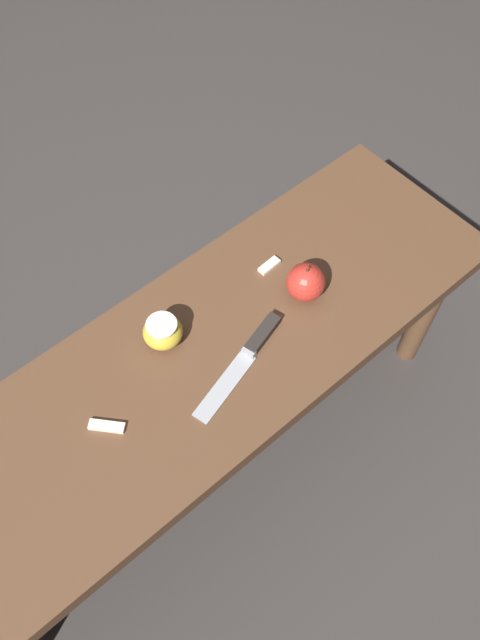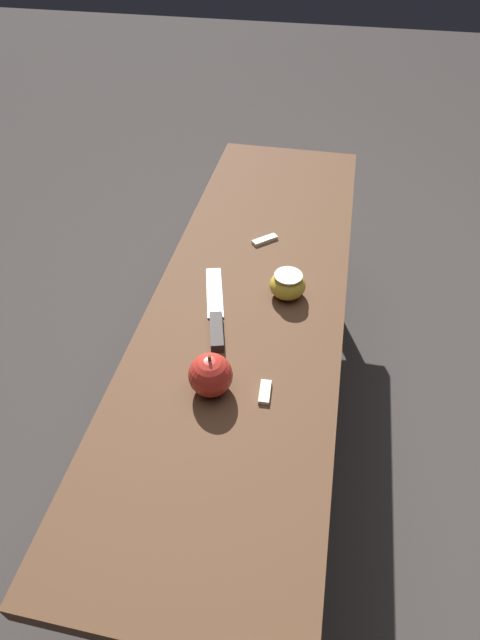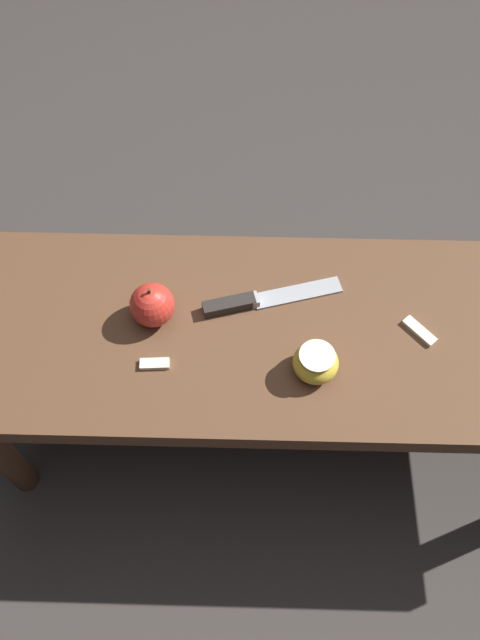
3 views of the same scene
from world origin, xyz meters
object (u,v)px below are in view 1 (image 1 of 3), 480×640
(wooden_bench, at_px, (188,384))
(knife, at_px, (251,350))
(apple_whole, at_px, (306,282))
(apple_cut, at_px, (163,332))

(wooden_bench, xyz_separation_m, knife, (0.11, -0.05, 0.07))
(knife, relative_size, apple_whole, 2.89)
(wooden_bench, relative_size, apple_whole, 15.61)
(apple_whole, height_order, apple_cut, apple_whole)
(knife, bearing_deg, apple_cut, -65.71)
(knife, height_order, apple_cut, apple_cut)
(apple_cut, bearing_deg, knife, -50.38)
(wooden_bench, distance_m, apple_whole, 0.29)
(knife, height_order, apple_whole, apple_whole)
(apple_whole, relative_size, apple_cut, 1.15)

